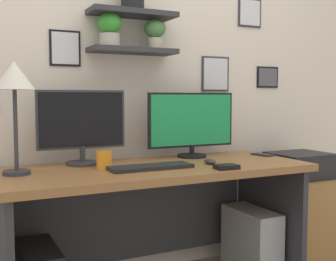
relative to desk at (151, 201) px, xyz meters
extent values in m
cube|color=beige|center=(0.00, 0.38, 0.81)|extent=(4.40, 0.04, 2.70)
cube|color=#2D2D33|center=(0.00, 0.26, 0.85)|extent=(0.52, 0.20, 0.03)
cube|color=#2D2D33|center=(0.00, 0.26, 1.07)|extent=(0.52, 0.20, 0.03)
cylinder|color=#B2A899|center=(0.14, 0.26, 0.90)|extent=(0.10, 0.10, 0.07)
ellipsoid|color=#488143|center=(0.14, 0.26, 0.99)|extent=(0.13, 0.13, 0.11)
cylinder|color=#B2A899|center=(-0.14, 0.26, 0.91)|extent=(0.12, 0.12, 0.08)
ellipsoid|color=green|center=(-0.14, 0.26, 1.01)|extent=(0.14, 0.14, 0.12)
cylinder|color=black|center=(0.00, 0.26, 1.12)|extent=(0.14, 0.14, 0.07)
cube|color=black|center=(-0.38, 0.36, 0.86)|extent=(0.18, 0.02, 0.21)
cube|color=silver|center=(-0.38, 0.35, 0.86)|extent=(0.15, 0.00, 0.18)
cube|color=#2D2D33|center=(0.64, 0.36, 0.73)|extent=(0.21, 0.02, 0.24)
cube|color=silver|center=(0.64, 0.35, 0.73)|extent=(0.19, 0.00, 0.21)
cube|color=black|center=(1.08, 0.36, 0.72)|extent=(0.19, 0.02, 0.15)
cube|color=#4C4C56|center=(1.08, 0.35, 0.72)|extent=(0.16, 0.00, 0.13)
cube|color=#2D2D33|center=(0.92, 0.36, 1.17)|extent=(0.19, 0.02, 0.20)
cube|color=silver|center=(0.92, 0.35, 1.17)|extent=(0.17, 0.00, 0.17)
cube|color=brown|center=(0.00, -0.06, 0.19)|extent=(1.68, 0.68, 0.04)
cube|color=#2D2D33|center=(-0.78, -0.06, -0.19)|extent=(0.04, 0.62, 0.71)
cube|color=#2D2D33|center=(0.78, -0.06, -0.19)|extent=(0.04, 0.62, 0.71)
cube|color=#2D2D33|center=(0.00, 0.24, -0.15)|extent=(1.48, 0.02, 0.50)
cylinder|color=#2D2D33|center=(-0.34, 0.15, 0.22)|extent=(0.18, 0.18, 0.02)
cylinder|color=#2D2D33|center=(-0.34, 0.15, 0.27)|extent=(0.03, 0.03, 0.08)
cube|color=#2D2D33|center=(-0.34, 0.16, 0.46)|extent=(0.49, 0.02, 0.32)
cube|color=black|center=(-0.34, 0.15, 0.46)|extent=(0.46, 0.00, 0.30)
cylinder|color=black|center=(0.34, 0.15, 0.22)|extent=(0.18, 0.18, 0.02)
cylinder|color=black|center=(0.34, 0.15, 0.25)|extent=(0.03, 0.03, 0.06)
cube|color=black|center=(0.34, 0.16, 0.44)|extent=(0.58, 0.02, 0.33)
cube|color=#198C4C|center=(0.34, 0.15, 0.44)|extent=(0.55, 0.00, 0.31)
cube|color=black|center=(-0.06, -0.14, 0.22)|extent=(0.44, 0.14, 0.02)
ellipsoid|color=#2D2D33|center=(0.30, -0.13, 0.22)|extent=(0.06, 0.09, 0.03)
cylinder|color=#2D2D33|center=(-0.71, 0.00, 0.22)|extent=(0.13, 0.13, 0.02)
cylinder|color=#2D2D33|center=(-0.71, 0.00, 0.42)|extent=(0.02, 0.02, 0.39)
cone|color=silver|center=(-0.71, 0.00, 0.68)|extent=(0.19, 0.19, 0.13)
cube|color=black|center=(0.78, 0.02, 0.21)|extent=(0.10, 0.15, 0.01)
cylinder|color=orange|center=(-0.27, -0.01, 0.25)|extent=(0.08, 0.08, 0.09)
cube|color=black|center=(0.29, -0.31, 0.22)|extent=(0.13, 0.09, 0.02)
cube|color=#9E6B38|center=(1.15, 0.08, -0.26)|extent=(0.44, 0.50, 0.57)
cube|color=black|center=(1.15, 0.08, 0.11)|extent=(0.38, 0.34, 0.17)
cube|color=#99999E|center=(0.65, -0.06, -0.32)|extent=(0.18, 0.40, 0.43)
camera|label=1|loc=(-0.96, -2.16, 0.58)|focal=46.24mm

